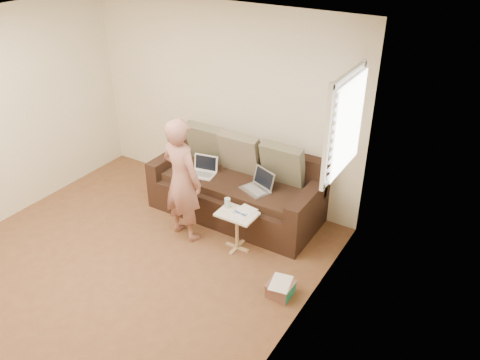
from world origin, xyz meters
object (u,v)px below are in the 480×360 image
Objects in this scene: drinking_glass at (227,203)px; person at (182,180)px; laptop_white at (202,175)px; side_table at (237,231)px; striped_box at (280,289)px; laptop_silver at (255,191)px; sofa at (236,186)px.

person is at bearing -164.20° from drinking_glass.
side_table is at bearing -40.93° from laptop_white.
drinking_glass is (0.68, -0.44, 0.04)m from laptop_white.
drinking_glass is 0.46× the size of striped_box.
laptop_silver is at bearing -126.93° from person.
laptop_white is 1.01m from side_table.
side_table is (0.69, 0.10, -0.53)m from person.
person is at bearing -87.10° from laptop_white.
striped_box is at bearing -25.68° from laptop_silver.
side_table is 0.35m from drinking_glass.
laptop_silver is 1.36m from striped_box.
sofa reaches higher than laptop_silver.
striped_box is (1.50, -0.35, -0.70)m from person.
sofa reaches higher than laptop_white.
sofa is 0.86m from person.
laptop_white is 0.66m from person.
striped_box is at bearing -27.03° from drinking_glass.
drinking_glass is at bearing -81.27° from laptop_silver.
striped_box is (1.22, -1.07, -0.34)m from sofa.
drinking_glass is (-0.11, -0.45, 0.04)m from laptop_silver.
laptop_white is 2.71× the size of drinking_glass.
laptop_white is 0.80m from drinking_glass.
person is 12.96× the size of drinking_glass.
laptop_silver is 0.78m from laptop_white.
laptop_silver is 0.58m from side_table.
laptop_silver is 2.93× the size of drinking_glass.
sofa is at bearing 7.13° from laptop_white.
person is at bearing 167.08° from striped_box.
laptop_silver is at bearing -9.40° from laptop_white.
laptop_silver is (0.35, -0.12, 0.10)m from sofa.
laptop_white reaches higher than side_table.
striped_box is (0.97, -0.50, -0.47)m from drinking_glass.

